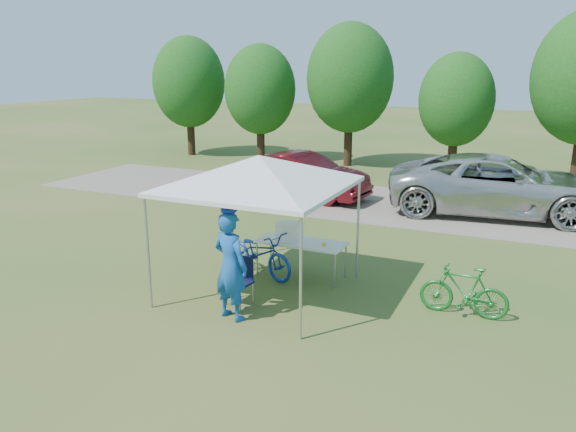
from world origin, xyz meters
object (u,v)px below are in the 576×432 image
at_px(folding_chair, 240,276).
at_px(cooler, 290,231).
at_px(folding_table, 301,243).
at_px(sedan, 303,175).
at_px(minivan, 498,185).
at_px(cyclist, 231,266).
at_px(bike_green, 464,291).
at_px(bike_blue, 259,253).

relative_size(folding_chair, cooler, 1.69).
height_order(folding_table, sedan, sedan).
xyz_separation_m(cooler, minivan, (3.59, 7.05, -0.06)).
bearing_deg(cooler, cyclist, -91.29).
height_order(cooler, sedan, sedan).
xyz_separation_m(folding_chair, bike_green, (3.90, 1.14, -0.06)).
distance_m(folding_chair, minivan, 9.58).
height_order(folding_chair, sedan, sedan).
bearing_deg(folding_chair, cooler, 90.32).
height_order(cyclist, bike_green, cyclist).
xyz_separation_m(cooler, cyclist, (-0.05, -2.38, 0.02)).
relative_size(folding_table, cyclist, 0.95).
height_order(bike_blue, bike_green, bike_blue).
bearing_deg(folding_chair, sedan, 113.45).
bearing_deg(cooler, minivan, 63.04).
relative_size(cooler, cyclist, 0.27).
distance_m(folding_chair, cyclist, 0.82).
bearing_deg(folding_chair, cyclist, -66.10).
bearing_deg(folding_chair, folding_table, 81.97).
xyz_separation_m(folding_chair, minivan, (3.83, 8.78, 0.37)).
distance_m(folding_table, bike_blue, 0.93).
xyz_separation_m(cyclist, sedan, (-2.47, 9.05, -0.22)).
bearing_deg(cyclist, bike_blue, -60.75).
xyz_separation_m(folding_chair, cooler, (0.24, 1.73, 0.43)).
bearing_deg(minivan, cooler, 146.70).
distance_m(folding_table, cooler, 0.35).
distance_m(bike_green, sedan, 9.55).
bearing_deg(bike_green, folding_chair, -74.36).
bearing_deg(folding_table, sedan, 112.71).
height_order(folding_table, cyclist, cyclist).
bearing_deg(cooler, folding_chair, -97.88).
bearing_deg(bike_blue, sedan, 34.34).
height_order(folding_table, cooler, cooler).
bearing_deg(sedan, minivan, -79.83).
xyz_separation_m(folding_table, cooler, (-0.26, 0.00, 0.24)).
distance_m(folding_chair, sedan, 8.70).
relative_size(bike_green, minivan, 0.25).
xyz_separation_m(cooler, sedan, (-2.53, 6.67, -0.20)).
bearing_deg(bike_green, bike_blue, -94.25).
distance_m(folding_table, sedan, 7.23).
relative_size(folding_table, cooler, 3.54).
xyz_separation_m(cooler, bike_blue, (-0.58, -0.32, -0.47)).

